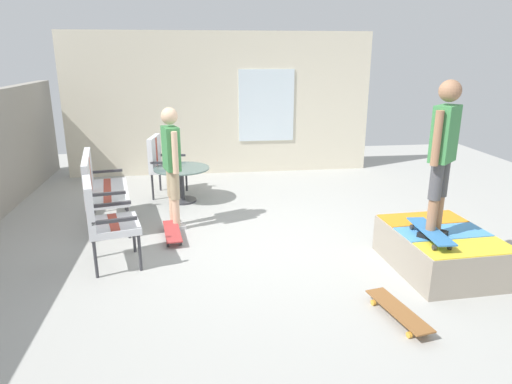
# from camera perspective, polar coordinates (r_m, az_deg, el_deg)

# --- Properties ---
(ground_plane) EXTENTS (12.00, 12.00, 0.10)m
(ground_plane) POSITION_cam_1_polar(r_m,az_deg,el_deg) (5.94, 2.81, -6.88)
(ground_plane) COLOR #A8A8A3
(house_facade) EXTENTS (0.23, 6.00, 2.76)m
(house_facade) POSITION_cam_1_polar(r_m,az_deg,el_deg) (9.20, -4.37, 10.90)
(house_facade) COLOR beige
(house_facade) RESTS_ON ground_plane
(skate_ramp) EXTENTS (1.38, 1.67, 0.45)m
(skate_ramp) POSITION_cam_1_polar(r_m,az_deg,el_deg) (5.59, 22.35, -6.72)
(skate_ramp) COLOR gray
(skate_ramp) RESTS_ON ground_plane
(patio_bench) EXTENTS (1.33, 0.76, 1.02)m
(patio_bench) POSITION_cam_1_polar(r_m,az_deg,el_deg) (6.67, -19.15, 0.96)
(patio_bench) COLOR #38383D
(patio_bench) RESTS_ON ground_plane
(patio_chair_near_house) EXTENTS (0.70, 0.64, 1.02)m
(patio_chair_near_house) POSITION_cam_1_polar(r_m,az_deg,el_deg) (7.87, -11.67, 3.90)
(patio_chair_near_house) COLOR #38383D
(patio_chair_near_house) RESTS_ON ground_plane
(patio_chair_by_wall) EXTENTS (0.73, 0.68, 1.02)m
(patio_chair_by_wall) POSITION_cam_1_polar(r_m,az_deg,el_deg) (5.38, -18.69, -2.82)
(patio_chair_by_wall) COLOR #38383D
(patio_chair_by_wall) RESTS_ON ground_plane
(patio_table) EXTENTS (0.90, 0.90, 0.57)m
(patio_table) POSITION_cam_1_polar(r_m,az_deg,el_deg) (7.52, -9.24, 1.79)
(patio_table) COLOR #38383D
(patio_table) RESTS_ON ground_plane
(person_watching) EXTENTS (0.46, 0.31, 1.67)m
(person_watching) POSITION_cam_1_polar(r_m,az_deg,el_deg) (6.25, -10.51, 3.98)
(person_watching) COLOR silver
(person_watching) RESTS_ON ground_plane
(person_skater) EXTENTS (0.36, 0.38, 1.65)m
(person_skater) POSITION_cam_1_polar(r_m,az_deg,el_deg) (5.06, 22.36, 5.00)
(person_skater) COLOR black
(person_skater) RESTS_ON skate_ramp
(skateboard_by_bench) EXTENTS (0.82, 0.30, 0.10)m
(skateboard_by_bench) POSITION_cam_1_polar(r_m,az_deg,el_deg) (6.16, -10.44, -4.90)
(skateboard_by_bench) COLOR #B23838
(skateboard_by_bench) RESTS_ON ground_plane
(skateboard_spare) EXTENTS (0.82, 0.35, 0.10)m
(skateboard_spare) POSITION_cam_1_polar(r_m,az_deg,el_deg) (4.52, 17.37, -14.00)
(skateboard_spare) COLOR brown
(skateboard_spare) RESTS_ON ground_plane
(skateboard_on_ramp) EXTENTS (0.81, 0.24, 0.10)m
(skateboard_on_ramp) POSITION_cam_1_polar(r_m,az_deg,el_deg) (5.20, 20.98, -4.65)
(skateboard_on_ramp) COLOR #3372B2
(skateboard_on_ramp) RESTS_ON skate_ramp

